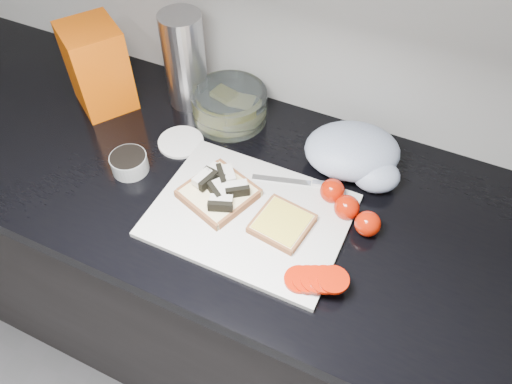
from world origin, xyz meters
TOP-DOWN VIEW (x-y plane):
  - base_cabinet at (0.00, 1.20)m, footprint 3.50×0.60m
  - countertop at (0.00, 1.20)m, footprint 3.50×0.64m
  - cutting_board at (0.12, 1.12)m, footprint 0.40×0.30m
  - bread_left at (0.04, 1.14)m, footprint 0.18×0.18m
  - bread_right at (0.19, 1.12)m, footprint 0.13×0.13m
  - tomato_slices at (0.30, 1.03)m, footprint 0.13×0.09m
  - knife at (0.20, 1.25)m, footprint 0.19×0.07m
  - seed_tub at (-0.19, 1.13)m, footprint 0.08×0.08m
  - tub_lid at (-0.13, 1.25)m, footprint 0.11×0.11m
  - glass_bowl at (-0.06, 1.39)m, footprint 0.19×0.19m
  - bread_bag at (-0.38, 1.31)m, footprint 0.19×0.18m
  - steel_canister at (-0.19, 1.40)m, footprint 0.10×0.10m
  - grocery_bag at (0.27, 1.35)m, footprint 0.26×0.24m
  - whole_tomatoes at (0.30, 1.22)m, footprint 0.15×0.11m

SIDE VIEW (x-z plane):
  - base_cabinet at x=0.00m, z-range 0.00..0.86m
  - countertop at x=0.00m, z-range 0.86..0.90m
  - tub_lid at x=-0.13m, z-range 0.90..0.91m
  - cutting_board at x=0.12m, z-range 0.90..0.91m
  - knife at x=0.20m, z-range 0.91..0.92m
  - bread_right at x=0.19m, z-range 0.91..0.93m
  - seed_tub at x=-0.19m, z-range 0.90..0.95m
  - tomato_slices at x=0.30m, z-range 0.91..0.94m
  - bread_left at x=0.04m, z-range 0.90..0.95m
  - whole_tomatoes at x=0.30m, z-range 0.90..0.95m
  - glass_bowl at x=-0.06m, z-range 0.90..0.98m
  - grocery_bag at x=0.27m, z-range 0.90..0.99m
  - bread_bag at x=-0.38m, z-range 0.90..1.12m
  - steel_canister at x=-0.19m, z-range 0.90..1.14m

